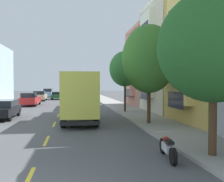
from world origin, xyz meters
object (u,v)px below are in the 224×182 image
Objects in this scene: street_tree_third at (125,69)px; moving_forest_sedan at (56,95)px; street_tree_second at (149,59)px; parked_wagon_black at (4,109)px; street_tree_nearest at (213,46)px; parked_pickup_red at (30,99)px; parked_suv_silver at (86,92)px; parked_motorcycle at (168,148)px; parked_pickup_champagne at (40,96)px; parked_suv_sky at (48,93)px; delivery_box_truck at (80,95)px.

moving_forest_sedan is (-8.20, 23.86, -3.59)m from street_tree_third.
street_tree_second is 12.39m from parked_wagon_black.
parked_pickup_red is (-10.67, 24.91, -3.34)m from street_tree_nearest.
street_tree_second is 1.39× the size of parked_suv_silver.
street_tree_second is 8.49m from parked_motorcycle.
parked_pickup_champagne is at bearing 118.47° from street_tree_third.
parked_suv_sky and parked_suv_silver have the same top height.
street_tree_second is 1.25× the size of parked_pickup_champagne.
delivery_box_truck reaches higher than moving_forest_sedan.
street_tree_third is 22.83m from parked_pickup_champagne.
street_tree_second is 1.49× the size of moving_forest_sedan.
parked_pickup_champagne is (-6.15, 25.23, -1.16)m from delivery_box_truck.
delivery_box_truck is 1.37× the size of parked_pickup_red.
parked_pickup_champagne is 2.60× the size of parked_motorcycle.
street_tree_nearest is 7.53m from street_tree_second.
street_tree_second is at bearing 90.00° from street_tree_nearest.
street_tree_second is 5.66m from delivery_box_truck.
parked_suv_sky reaches higher than parked_motorcycle.
parked_pickup_red reaches higher than moving_forest_sedan.
parked_wagon_black is at bearing -89.89° from parked_suv_sky.
parked_motorcycle is at bearing -89.63° from parked_suv_silver.
delivery_box_truck is at bearing -68.36° from parked_pickup_red.
delivery_box_truck is at bearing -83.00° from moving_forest_sedan.
parked_suv_sky is at bearing 89.91° from parked_pickup_champagne.
parked_suv_sky is 49.30m from parked_motorcycle.
parked_pickup_red is at bearing 113.18° from street_tree_nearest.
street_tree_nearest reaches higher than moving_forest_sedan.
parked_wagon_black is 15.31m from parked_motorcycle.
street_tree_nearest is at bearing -90.00° from street_tree_third.
parked_pickup_red is at bearing 110.10° from parked_motorcycle.
street_tree_second is 7.52m from street_tree_third.
parked_pickup_champagne is at bearing 90.49° from parked_pickup_red.
street_tree_third is at bearing -71.03° from moving_forest_sedan.
street_tree_second is 32.64m from moving_forest_sedan.
parked_suv_silver is at bearing 70.29° from parked_pickup_red.
parked_motorcycle is (-1.65, -14.77, -3.93)m from street_tree_third.
parked_motorcycle is (6.55, -38.63, -0.34)m from moving_forest_sedan.
street_tree_nearest is 49.35m from parked_suv_silver.
delivery_box_truck is 29.50m from moving_forest_sedan.
parked_pickup_red is at bearing 121.52° from street_tree_second.
moving_forest_sedan is at bearing 84.64° from parked_wagon_black.
parked_suv_silver is at bearing 92.29° from street_tree_nearest.
delivery_box_truck is 1.52× the size of parked_suv_sky.
parked_pickup_champagne is (-10.75, 27.35, -3.68)m from street_tree_second.
parked_pickup_red is at bearing 90.01° from parked_wagon_black.
delivery_box_truck is 39.67m from parked_suv_silver.
street_tree_nearest is at bearing -9.08° from parked_motorcycle.
parked_pickup_red is 25.81m from parked_suv_silver.
street_tree_third is 1.23× the size of parked_suv_sky.
moving_forest_sedan is at bearing 79.99° from parked_pickup_red.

